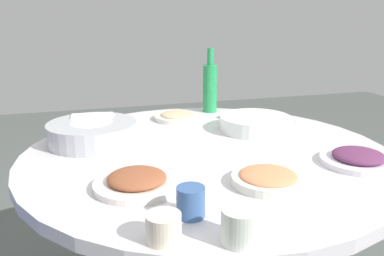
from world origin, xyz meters
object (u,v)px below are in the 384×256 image
at_px(soup_bowl, 255,124).
at_px(green_bottle, 210,87).
at_px(dish_shrimp, 268,178).
at_px(tea_cup_far, 191,202).
at_px(tea_cup_side, 240,226).
at_px(dish_eggplant, 358,158).
at_px(rice_bowl, 92,132).
at_px(round_dining_table, 207,183).
at_px(dish_noodles, 177,116).
at_px(tea_cup_near, 164,228).
at_px(dish_stirfry, 137,181).

bearing_deg(soup_bowl, green_bottle, -168.01).
bearing_deg(dish_shrimp, green_bottle, 172.22).
distance_m(tea_cup_far, tea_cup_side, 0.15).
bearing_deg(dish_eggplant, rice_bowl, -119.47).
distance_m(rice_bowl, soup_bowl, 0.62).
distance_m(soup_bowl, tea_cup_side, 0.81).
relative_size(rice_bowl, dish_shrimp, 1.57).
bearing_deg(round_dining_table, dish_noodles, 179.88).
bearing_deg(tea_cup_far, round_dining_table, 156.76).
relative_size(rice_bowl, dish_eggplant, 1.36).
bearing_deg(green_bottle, tea_cup_near, -23.55).
distance_m(round_dining_table, soup_bowl, 0.34).
distance_m(dish_shrimp, green_bottle, 0.84).
height_order(round_dining_table, green_bottle, green_bottle).
bearing_deg(soup_bowl, tea_cup_near, -37.47).
bearing_deg(soup_bowl, dish_eggplant, 19.76).
xyz_separation_m(dish_shrimp, tea_cup_side, (0.24, -0.18, 0.02)).
xyz_separation_m(dish_stirfry, dish_eggplant, (0.02, 0.68, -0.00)).
distance_m(soup_bowl, dish_stirfry, 0.66).
bearing_deg(tea_cup_side, rice_bowl, -161.01).
bearing_deg(green_bottle, dish_eggplant, 16.34).
relative_size(rice_bowl, dish_noodles, 1.58).
height_order(dish_noodles, tea_cup_near, tea_cup_near).
xyz_separation_m(soup_bowl, tea_cup_near, (0.67, -0.51, 0.00)).
xyz_separation_m(dish_stirfry, green_bottle, (-0.74, 0.45, 0.10)).
relative_size(dish_eggplant, tea_cup_near, 3.10).
bearing_deg(dish_stirfry, dish_eggplant, 88.39).
bearing_deg(dish_stirfry, dish_shrimp, 76.92).
xyz_separation_m(rice_bowl, tea_cup_far, (0.61, 0.19, -0.00)).
height_order(dish_stirfry, tea_cup_near, tea_cup_near).
distance_m(dish_shrimp, tea_cup_near, 0.38).
distance_m(rice_bowl, tea_cup_side, 0.78).
relative_size(rice_bowl, tea_cup_far, 4.34).
relative_size(dish_eggplant, green_bottle, 0.78).
xyz_separation_m(dish_eggplant, green_bottle, (-0.76, -0.22, 0.10)).
bearing_deg(dish_stirfry, rice_bowl, -167.22).
relative_size(round_dining_table, tea_cup_near, 16.76).
xyz_separation_m(tea_cup_near, tea_cup_far, (-0.08, 0.08, 0.01)).
bearing_deg(tea_cup_far, dish_noodles, 167.84).
bearing_deg(tea_cup_far, soup_bowl, 143.65).
distance_m(dish_eggplant, tea_cup_side, 0.60).
bearing_deg(soup_bowl, round_dining_table, -55.86).
distance_m(rice_bowl, dish_eggplant, 0.89).
relative_size(dish_noodles, dish_stirfry, 0.85).
relative_size(dish_shrimp, dish_stirfry, 0.86).
bearing_deg(dish_shrimp, dish_stirfry, -103.08).
relative_size(tea_cup_near, tea_cup_side, 0.94).
height_order(dish_noodles, tea_cup_side, tea_cup_side).
bearing_deg(soup_bowl, dish_noodles, -134.01).
height_order(soup_bowl, dish_noodles, soup_bowl).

